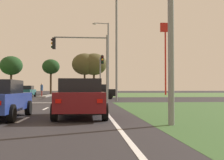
# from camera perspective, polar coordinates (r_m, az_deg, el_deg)

# --- Properties ---
(ground_plane) EXTENTS (200.00, 200.00, 0.00)m
(ground_plane) POSITION_cam_1_polar(r_m,az_deg,el_deg) (31.74, -15.65, -3.72)
(ground_plane) COLOR #282628
(grass_verge_far_right) EXTENTS (35.00, 35.00, 0.01)m
(grass_verge_far_right) POSITION_cam_1_polar(r_m,az_deg,el_deg) (59.02, 14.51, -2.72)
(grass_verge_far_right) COLOR #476B38
(grass_verge_far_right) RESTS_ON ground
(median_island_far) EXTENTS (1.20, 36.00, 0.14)m
(median_island_far) POSITION_cam_1_polar(r_m,az_deg,el_deg) (56.48, -10.91, -2.73)
(median_island_far) COLOR gray
(median_island_far) RESTS_ON ground
(lane_dash_second) EXTENTS (0.14, 2.00, 0.01)m
(lane_dash_second) POSITION_cam_1_polar(r_m,az_deg,el_deg) (11.58, -17.03, -7.44)
(lane_dash_second) COLOR silver
(lane_dash_second) RESTS_ON ground
(lane_dash_third) EXTENTS (0.14, 2.00, 0.01)m
(lane_dash_third) POSITION_cam_1_polar(r_m,az_deg,el_deg) (17.48, -12.87, -5.48)
(lane_dash_third) COLOR silver
(lane_dash_third) RESTS_ON ground
(lane_dash_fourth) EXTENTS (0.14, 2.00, 0.01)m
(lane_dash_fourth) POSITION_cam_1_polar(r_m,az_deg,el_deg) (23.42, -10.83, -4.50)
(lane_dash_fourth) COLOR silver
(lane_dash_fourth) RESTS_ON ground
(edge_line_right) EXTENTS (0.14, 24.00, 0.01)m
(edge_line_right) POSITION_cam_1_polar(r_m,az_deg,el_deg) (13.25, -0.82, -6.77)
(edge_line_right) COLOR silver
(edge_line_right) RESTS_ON ground
(stop_bar_near) EXTENTS (6.40, 0.50, 0.01)m
(stop_bar_near) POSITION_cam_1_polar(r_m,az_deg,el_deg) (24.28, -9.90, -4.40)
(stop_bar_near) COLOR silver
(stop_bar_near) RESTS_ON ground
(car_teal_near) EXTENTS (1.96, 4.47, 1.54)m
(car_teal_near) POSITION_cam_1_polar(r_m,az_deg,el_deg) (40.88, -16.36, -2.12)
(car_teal_near) COLOR #19565B
(car_teal_near) RESTS_ON ground
(car_black_second) EXTENTS (4.56, 2.06, 1.61)m
(car_black_second) POSITION_cam_1_polar(r_m,az_deg,el_deg) (32.54, -3.03, -2.27)
(car_black_second) COLOR black
(car_black_second) RESTS_ON ground
(car_maroon_third) EXTENTS (2.06, 4.26, 1.56)m
(car_maroon_third) POSITION_cam_1_polar(r_m,az_deg,el_deg) (12.02, -6.17, -3.49)
(car_maroon_third) COLOR maroon
(car_maroon_third) RESTS_ON ground
(traffic_signal_far_right) EXTENTS (0.32, 5.46, 5.18)m
(traffic_signal_far_right) POSITION_cam_1_polar(r_m,az_deg,el_deg) (35.80, -2.18, 2.29)
(traffic_signal_far_right) COLOR gray
(traffic_signal_far_right) RESTS_ON ground
(traffic_signal_near_right) EXTENTS (4.81, 0.32, 5.73)m
(traffic_signal_near_right) POSITION_cam_1_polar(r_m,az_deg,el_deg) (24.72, -4.95, 4.78)
(traffic_signal_near_right) COLOR gray
(traffic_signal_near_right) RESTS_ON ground
(street_lamp_second) EXTENTS (0.74, 1.96, 9.51)m
(street_lamp_second) POSITION_cam_1_polar(r_m,az_deg,el_deg) (27.14, 0.99, 7.04)
(street_lamp_second) COLOR gray
(street_lamp_second) RESTS_ON ground
(street_lamp_third) EXTENTS (2.21, 0.60, 9.67)m
(street_lamp_third) POSITION_cam_1_polar(r_m,az_deg,el_deg) (37.75, -0.99, 4.73)
(street_lamp_third) COLOR gray
(street_lamp_third) RESTS_ON ground
(pedestrian_at_median) EXTENTS (0.34, 0.34, 1.71)m
(pedestrian_at_median) POSITION_cam_1_polar(r_m,az_deg,el_deg) (39.85, -13.59, -1.60)
(pedestrian_at_median) COLOR maroon
(pedestrian_at_median) RESTS_ON median_island_far
(fastfood_pole_sign) EXTENTS (1.80, 0.40, 12.69)m
(fastfood_pole_sign) POSITION_cam_1_polar(r_m,az_deg,el_deg) (52.36, 10.40, 7.17)
(fastfood_pole_sign) COLOR red
(fastfood_pole_sign) RESTS_ON ground
(treeline_second) EXTENTS (4.49, 4.49, 7.67)m
(treeline_second) POSITION_cam_1_polar(r_m,az_deg,el_deg) (62.12, -19.13, 2.65)
(treeline_second) COLOR #423323
(treeline_second) RESTS_ON ground
(treeline_third) EXTENTS (3.53, 3.53, 7.09)m
(treeline_third) POSITION_cam_1_polar(r_m,az_deg,el_deg) (60.53, -11.87, 2.52)
(treeline_third) COLOR #423323
(treeline_third) RESTS_ON ground
(treeline_fourth) EXTENTS (5.17, 5.17, 8.23)m
(treeline_fourth) POSITION_cam_1_polar(r_m,az_deg,el_deg) (58.84, -3.56, 3.07)
(treeline_fourth) COLOR #423323
(treeline_fourth) RESTS_ON ground
(treeline_fifth) EXTENTS (5.10, 5.10, 8.21)m
(treeline_fifth) POSITION_cam_1_polar(r_m,az_deg,el_deg) (58.90, -5.38, 3.09)
(treeline_fifth) COLOR #423323
(treeline_fifth) RESTS_ON ground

